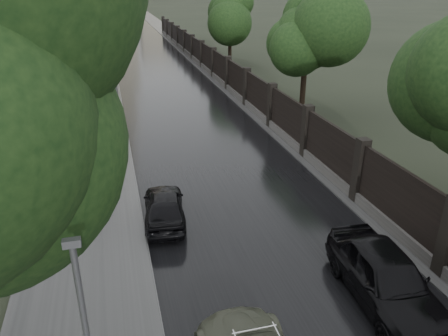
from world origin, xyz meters
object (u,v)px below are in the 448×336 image
traffic_light (116,79)px  car_right_near (386,277)px  tree_right_b (307,38)px  hatchback_left (164,206)px  tree_right_c (230,16)px  tree_left_far (55,27)px

traffic_light → car_right_near: bearing=-72.5°
tree_right_b → hatchback_left: 16.36m
hatchback_left → car_right_near: (5.36, -5.97, 0.17)m
hatchback_left → tree_right_c: bearing=-104.3°
traffic_light → hatchback_left: bearing=-85.6°
tree_right_c → car_right_near: 36.21m
traffic_light → car_right_near: size_ratio=0.86×
car_right_near → hatchback_left: bearing=135.6°
traffic_light → hatchback_left: 14.75m
traffic_light → car_right_near: 21.62m
tree_right_c → hatchback_left: tree_right_c is taller
hatchback_left → car_right_near: car_right_near is taller
tree_right_c → car_right_near: (-5.33, -35.58, -4.16)m
tree_left_far → tree_right_b: bearing=-27.3°
traffic_light → car_right_near: (6.47, -20.57, -1.60)m
tree_right_c → car_right_near: bearing=-98.5°
tree_left_far → hatchback_left: bearing=-76.2°
tree_right_b → tree_right_c: (0.00, 18.00, 0.00)m
tree_right_b → car_right_near: size_ratio=1.50×
tree_right_b → hatchback_left: tree_right_b is taller
tree_right_b → tree_right_c: 18.00m
tree_right_c → hatchback_left: size_ratio=1.91×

